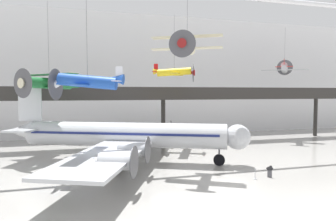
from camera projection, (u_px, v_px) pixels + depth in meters
name	position (u px, v px, depth m)	size (l,w,h in m)	color
ground_plane	(229.00, 185.00, 26.99)	(260.00, 260.00, 0.00)	#9E9B96
hangar_back_wall	(149.00, 76.00, 59.40)	(140.00, 3.00, 23.29)	white
mezzanine_walkway	(165.00, 97.00, 48.12)	(110.00, 3.20, 9.19)	#2D2B28
airliner_silver_main	(124.00, 135.00, 35.61)	(27.93, 32.88, 8.91)	silver
suspended_plane_yellow_lowwing	(174.00, 72.00, 43.49)	(6.39, 7.31, 9.71)	yellow
suspended_plane_green_biplane	(49.00, 83.00, 36.77)	(8.05, 8.10, 11.77)	#1E6B33
suspended_plane_blue_trainer	(88.00, 82.00, 27.73)	(7.08, 8.22, 11.83)	#1E4CAD
suspended_plane_cream_biplane	(187.00, 45.00, 30.70)	(6.92, 6.20, 8.00)	beige
suspended_plane_silver_racer	(284.00, 68.00, 52.13)	(6.89, 6.46, 8.08)	silver
stanchion_barrier	(255.00, 176.00, 28.82)	(0.36, 0.36, 1.08)	#B2B5BA
info_sign_pedestal	(270.00, 173.00, 29.40)	(0.41, 0.70, 1.24)	#4C4C51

